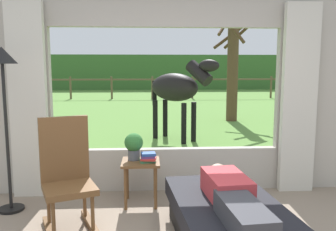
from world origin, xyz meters
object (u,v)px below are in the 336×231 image
at_px(rocking_chair, 67,175).
at_px(pasture_tree, 232,68).
at_px(recliner_sofa, 229,226).
at_px(side_table, 141,169).
at_px(book_stack, 148,158).
at_px(reclining_person, 231,195).
at_px(floor_lamp_left, 3,80).
at_px(potted_plant, 134,145).
at_px(horse, 177,88).

distance_m(rocking_chair, pasture_tree, 7.62).
height_order(recliner_sofa, side_table, side_table).
bearing_deg(rocking_chair, book_stack, 11.21).
xyz_separation_m(reclining_person, side_table, (-0.80, 1.15, -0.10)).
height_order(floor_lamp_left, pasture_tree, pasture_tree).
relative_size(potted_plant, pasture_tree, 0.09).
bearing_deg(side_table, reclining_person, -55.23).
bearing_deg(pasture_tree, potted_plant, -113.12).
bearing_deg(horse, side_table, 35.11).
bearing_deg(floor_lamp_left, side_table, 4.26).
height_order(potted_plant, floor_lamp_left, floor_lamp_left).
xyz_separation_m(recliner_sofa, book_stack, (-0.71, 1.04, 0.36)).
bearing_deg(horse, floor_lamp_left, 15.51).
bearing_deg(pasture_tree, recliner_sofa, -103.44).
bearing_deg(side_table, pasture_tree, 67.71).
height_order(book_stack, pasture_tree, pasture_tree).
xyz_separation_m(book_stack, pasture_tree, (2.46, 6.28, 0.98)).
distance_m(recliner_sofa, floor_lamp_left, 2.78).
relative_size(reclining_person, potted_plant, 4.49).
distance_m(recliner_sofa, potted_plant, 1.54).
relative_size(rocking_chair, horse, 0.65).
distance_m(side_table, potted_plant, 0.29).
bearing_deg(book_stack, reclining_person, -56.84).
relative_size(rocking_chair, floor_lamp_left, 0.61).
distance_m(horse, pasture_tree, 3.30).
bearing_deg(potted_plant, recliner_sofa, -52.87).
height_order(horse, pasture_tree, pasture_tree).
bearing_deg(book_stack, horse, 79.99).
bearing_deg(pasture_tree, book_stack, -111.42).
relative_size(recliner_sofa, pasture_tree, 0.52).
distance_m(recliner_sofa, reclining_person, 0.31).
distance_m(floor_lamp_left, horse, 4.23).
relative_size(recliner_sofa, rocking_chair, 1.59).
relative_size(side_table, pasture_tree, 0.15).
bearing_deg(book_stack, recliner_sofa, -55.60).
distance_m(rocking_chair, book_stack, 0.96).
height_order(recliner_sofa, reclining_person, reclining_person).
bearing_deg(book_stack, pasture_tree, 68.58).
relative_size(reclining_person, pasture_tree, 0.42).
relative_size(side_table, floor_lamp_left, 0.28).
distance_m(reclining_person, potted_plant, 1.51).
xyz_separation_m(side_table, book_stack, (0.09, -0.06, 0.15)).
relative_size(side_table, book_stack, 2.64).
height_order(book_stack, floor_lamp_left, floor_lamp_left).
bearing_deg(rocking_chair, horse, 48.81).
bearing_deg(potted_plant, side_table, -36.87).
height_order(recliner_sofa, pasture_tree, pasture_tree).
bearing_deg(horse, book_stack, 36.65).
distance_m(recliner_sofa, rocking_chair, 1.64).
distance_m(reclining_person, book_stack, 1.31).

